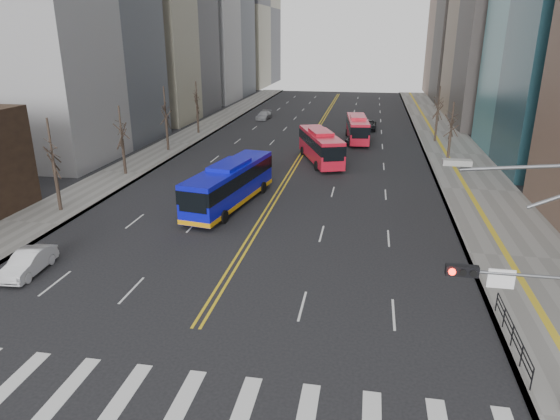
% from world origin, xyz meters
% --- Properties ---
extents(ground, '(220.00, 220.00, 0.00)m').
position_xyz_m(ground, '(0.00, 0.00, 0.00)').
color(ground, black).
extents(sidewalk_right, '(7.00, 130.00, 0.15)m').
position_xyz_m(sidewalk_right, '(17.50, 45.00, 0.07)').
color(sidewalk_right, slate).
rests_on(sidewalk_right, ground).
extents(sidewalk_left, '(5.00, 130.00, 0.15)m').
position_xyz_m(sidewalk_left, '(-16.50, 45.00, 0.07)').
color(sidewalk_left, slate).
rests_on(sidewalk_left, ground).
extents(crosswalk, '(26.70, 4.00, 0.01)m').
position_xyz_m(crosswalk, '(0.00, 0.00, 0.01)').
color(crosswalk, silver).
rests_on(crosswalk, ground).
extents(centerline, '(0.55, 100.00, 0.01)m').
position_xyz_m(centerline, '(0.00, 55.00, 0.01)').
color(centerline, gold).
rests_on(centerline, ground).
extents(signal_mast, '(5.37, 0.37, 9.39)m').
position_xyz_m(signal_mast, '(13.77, 2.00, 4.86)').
color(signal_mast, slate).
rests_on(signal_mast, ground).
extents(pedestrian_railing, '(0.06, 6.06, 1.02)m').
position_xyz_m(pedestrian_railing, '(14.30, 6.00, 0.82)').
color(pedestrian_railing, black).
rests_on(pedestrian_railing, sidewalk_right).
extents(street_trees, '(35.20, 47.20, 7.60)m').
position_xyz_m(street_trees, '(-7.18, 34.55, 4.87)').
color(street_trees, black).
rests_on(street_trees, ground).
extents(blue_bus, '(4.59, 12.53, 3.57)m').
position_xyz_m(blue_bus, '(-3.23, 22.88, 1.87)').
color(blue_bus, '#0D10C3').
rests_on(blue_bus, ground).
extents(red_bus_near, '(6.04, 11.14, 3.47)m').
position_xyz_m(red_bus_near, '(2.47, 38.73, 1.93)').
color(red_bus_near, red).
rests_on(red_bus_near, ground).
extents(red_bus_far, '(3.38, 10.42, 3.27)m').
position_xyz_m(red_bus_far, '(6.03, 50.96, 1.83)').
color(red_bus_far, red).
rests_on(red_bus_far, ground).
extents(car_white, '(1.73, 4.23, 1.36)m').
position_xyz_m(car_white, '(-11.48, 8.88, 0.68)').
color(car_white, silver).
rests_on(car_white, ground).
extents(car_dark_mid, '(2.68, 4.82, 1.55)m').
position_xyz_m(car_dark_mid, '(5.87, 49.06, 0.78)').
color(car_dark_mid, black).
rests_on(car_dark_mid, ground).
extents(car_silver, '(2.12, 4.60, 1.30)m').
position_xyz_m(car_silver, '(-9.62, 66.07, 0.65)').
color(car_silver, '#98999D').
rests_on(car_silver, ground).
extents(car_dark_far, '(2.40, 4.95, 1.36)m').
position_xyz_m(car_dark_far, '(7.35, 59.39, 0.68)').
color(car_dark_far, black).
rests_on(car_dark_far, ground).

